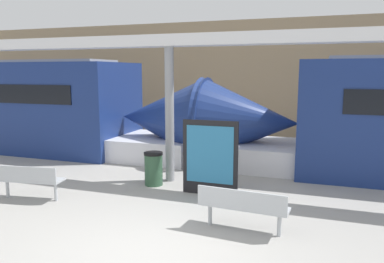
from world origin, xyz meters
TOP-DOWN VIEW (x-y plane):
  - ground_plane at (0.00, 0.00)m, footprint 60.00×60.00m
  - station_wall at (0.00, 11.56)m, footprint 56.00×0.20m
  - train_right at (-8.78, 6.23)m, footprint 15.76×2.93m
  - bench_near at (1.27, 1.37)m, footprint 1.61×0.56m
  - bench_far at (-3.47, 1.49)m, footprint 1.52×0.65m
  - trash_bin at (-1.36, 3.41)m, footprint 0.47×0.47m
  - poster_board at (0.17, 3.13)m, footprint 1.28×0.07m
  - support_column_near at (-1.12, 3.89)m, footprint 0.23×0.23m
  - canopy_beam at (-1.12, 3.89)m, footprint 28.00×0.60m

SIDE VIEW (x-z plane):
  - ground_plane at x=0.00m, z-range 0.00..0.00m
  - trash_bin at x=-1.36m, z-range 0.00..0.83m
  - bench_far at x=-3.47m, z-range 0.10..0.89m
  - bench_near at x=1.27m, z-range 0.10..0.90m
  - poster_board at x=0.17m, z-range 0.01..1.73m
  - train_right at x=-8.78m, z-range -0.10..3.10m
  - support_column_near at x=-1.12m, z-range 0.00..3.41m
  - station_wall at x=0.00m, z-range 0.00..5.00m
  - canopy_beam at x=-1.12m, z-range 3.41..3.69m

